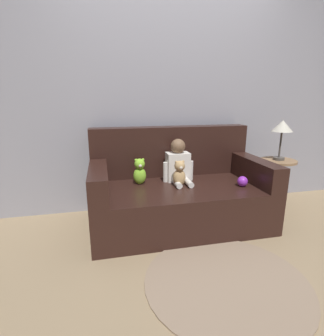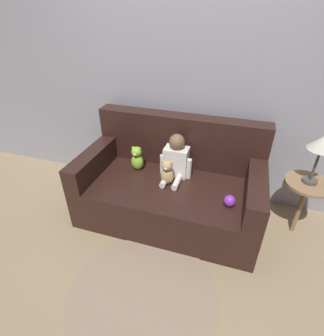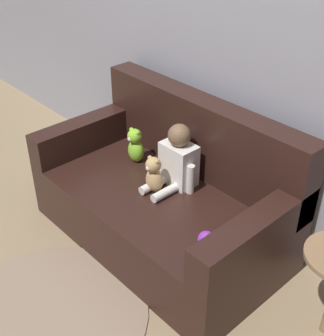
{
  "view_description": "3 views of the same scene",
  "coord_description": "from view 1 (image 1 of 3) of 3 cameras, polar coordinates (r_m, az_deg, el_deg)",
  "views": [
    {
      "loc": [
        -0.71,
        -2.32,
        1.23
      ],
      "look_at": [
        -0.19,
        -0.03,
        0.6
      ],
      "focal_mm": 28.0,
      "sensor_mm": 36.0,
      "label": 1
    },
    {
      "loc": [
        0.56,
        -1.95,
        1.85
      ],
      "look_at": [
        -0.04,
        -0.12,
        0.63
      ],
      "focal_mm": 28.0,
      "sensor_mm": 36.0,
      "label": 2
    },
    {
      "loc": [
        1.83,
        -1.66,
        2.17
      ],
      "look_at": [
        0.04,
        -0.01,
        0.6
      ],
      "focal_mm": 50.0,
      "sensor_mm": 36.0,
      "label": 3
    }
  ],
  "objects": [
    {
      "name": "ground_plane",
      "position": [
        2.72,
        3.74,
        -11.88
      ],
      "size": [
        12.0,
        12.0,
        0.0
      ],
      "primitive_type": "plane",
      "color": "#9E8460"
    },
    {
      "name": "plush_toy_side",
      "position": [
        2.55,
        -4.88,
        -0.77
      ],
      "size": [
        0.12,
        0.12,
        0.26
      ],
      "color": "#8CD133",
      "rests_on": "couch"
    },
    {
      "name": "floor_rug",
      "position": [
        2.02,
        13.77,
        -22.76
      ],
      "size": [
        1.13,
        1.13,
        0.01
      ],
      "color": "gray",
      "rests_on": "ground_plane"
    },
    {
      "name": "teddy_bear_brown",
      "position": [
        2.49,
        3.81,
        -1.21
      ],
      "size": [
        0.12,
        0.12,
        0.25
      ],
      "color": "tan",
      "rests_on": "couch"
    },
    {
      "name": "toy_ball",
      "position": [
        2.62,
        17.12,
        -2.79
      ],
      "size": [
        0.1,
        0.1,
        0.1
      ],
      "color": "purple",
      "rests_on": "couch"
    },
    {
      "name": "couch",
      "position": [
        2.65,
        3.44,
        -5.12
      ],
      "size": [
        1.69,
        0.92,
        0.94
      ],
      "color": "black",
      "rests_on": "ground_plane"
    },
    {
      "name": "person_baby",
      "position": [
        2.64,
        3.52,
        0.86
      ],
      "size": [
        0.31,
        0.35,
        0.43
      ],
      "color": "white",
      "rests_on": "couch"
    },
    {
      "name": "side_table",
      "position": [
        3.15,
        24.37,
        4.73
      ],
      "size": [
        0.39,
        0.39,
        1.0
      ],
      "color": "#93704C",
      "rests_on": "ground_plane"
    },
    {
      "name": "wall_back",
      "position": [
        2.96,
        1.05,
        16.37
      ],
      "size": [
        8.0,
        0.05,
        2.6
      ],
      "color": "#93939E",
      "rests_on": "ground_plane"
    }
  ]
}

